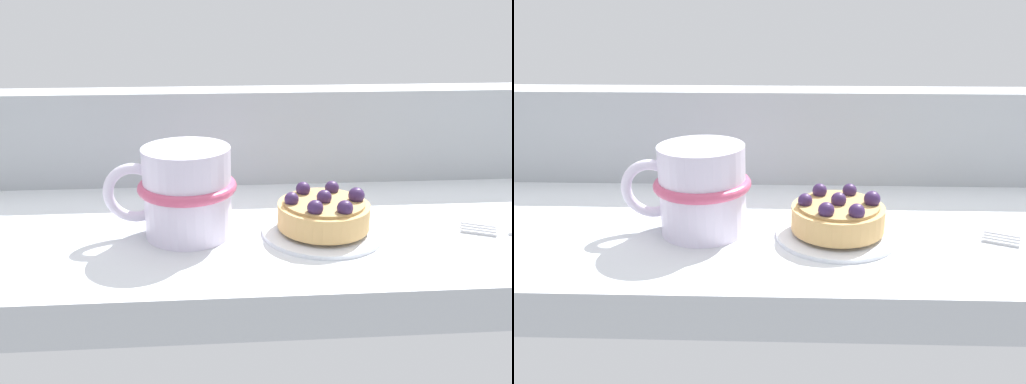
# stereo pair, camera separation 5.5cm
# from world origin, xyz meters

# --- Properties ---
(ground_plane) EXTENTS (0.89, 0.33, 0.04)m
(ground_plane) POSITION_xyz_m (0.00, 0.00, -0.02)
(ground_plane) COLOR silver
(window_rail_back) EXTENTS (0.87, 0.06, 0.12)m
(window_rail_back) POSITION_xyz_m (0.00, 0.14, 0.06)
(window_rail_back) COLOR #9EA3A8
(window_rail_back) RESTS_ON ground_plane
(dessert_plate) EXTENTS (0.12, 0.12, 0.01)m
(dessert_plate) POSITION_xyz_m (0.04, -0.05, 0.00)
(dessert_plate) COLOR silver
(dessert_plate) RESTS_ON ground_plane
(raspberry_tart) EXTENTS (0.09, 0.09, 0.04)m
(raspberry_tart) POSITION_xyz_m (0.05, -0.05, 0.02)
(raspberry_tart) COLOR tan
(raspberry_tart) RESTS_ON dessert_plate
(coffee_mug) EXTENTS (0.13, 0.10, 0.09)m
(coffee_mug) POSITION_xyz_m (-0.09, -0.04, 0.05)
(coffee_mug) COLOR silver
(coffee_mug) RESTS_ON ground_plane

